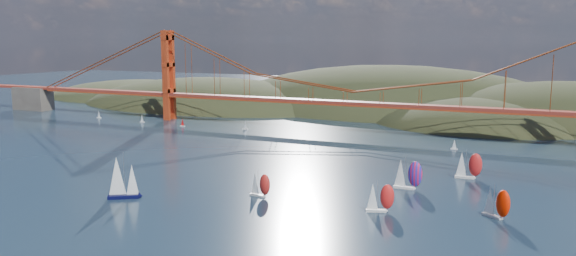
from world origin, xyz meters
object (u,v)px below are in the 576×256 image
at_px(sloop_navy, 122,178).
at_px(racer_rwb, 407,174).
at_px(racer_2, 496,202).
at_px(racer_0, 260,184).
at_px(racer_1, 380,197).
at_px(racer_3, 468,165).

xyz_separation_m(sloop_navy, racer_rwb, (79.12, 48.33, -1.37)).
xyz_separation_m(racer_2, racer_rwb, (-29.44, 20.70, 0.55)).
distance_m(racer_0, racer_1, 38.98).
height_order(racer_3, racer_rwb, racer_rwb).
xyz_separation_m(racer_0, racer_2, (70.09, 7.88, 0.57)).
height_order(sloop_navy, racer_1, sloop_navy).
bearing_deg(racer_3, racer_2, -79.06).
relative_size(sloop_navy, racer_0, 1.72).
bearing_deg(sloop_navy, racer_0, -5.81).
distance_m(racer_0, racer_2, 70.54).
height_order(racer_1, racer_rwb, racer_rwb).
xyz_separation_m(sloop_navy, racer_2, (108.56, 27.63, -1.92)).
bearing_deg(sloop_navy, racer_2, -18.71).
xyz_separation_m(racer_1, racer_rwb, (1.68, 28.44, 0.78)).
bearing_deg(racer_1, racer_0, 159.35).
bearing_deg(racer_0, racer_2, 15.88).
distance_m(racer_3, racer_rwb, 28.66).
height_order(racer_2, racer_3, racer_3).
relative_size(sloop_navy, racer_3, 1.39).
height_order(racer_0, racer_2, racer_2).
bearing_deg(racer_1, racer_3, 49.66).
bearing_deg(racer_3, racer_rwb, -130.78).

